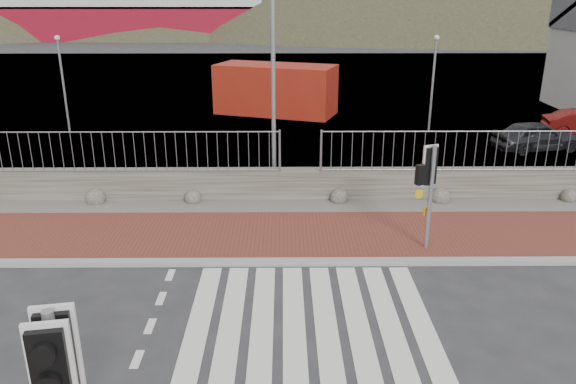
{
  "coord_description": "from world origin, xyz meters",
  "views": [
    {
      "loc": [
        -0.49,
        -8.54,
        5.95
      ],
      "look_at": [
        -0.39,
        3.0,
        1.77
      ],
      "focal_mm": 35.0,
      "sensor_mm": 36.0,
      "label": 1
    }
  ],
  "objects_px": {
    "traffic_signal_near": "(59,384)",
    "traffic_signal_far": "(431,176)",
    "streetlight": "(277,49)",
    "shipping_container": "(276,89)",
    "car_a": "(537,136)"
  },
  "relations": [
    {
      "from": "car_a",
      "to": "shipping_container",
      "type": "bearing_deg",
      "value": 44.5
    },
    {
      "from": "streetlight",
      "to": "traffic_signal_near",
      "type": "bearing_deg",
      "value": -76.38
    },
    {
      "from": "traffic_signal_far",
      "to": "streetlight",
      "type": "distance_m",
      "value": 6.13
    },
    {
      "from": "traffic_signal_near",
      "to": "traffic_signal_far",
      "type": "relative_size",
      "value": 1.16
    },
    {
      "from": "shipping_container",
      "to": "car_a",
      "type": "xyz_separation_m",
      "value": [
        10.23,
        -7.01,
        -0.64
      ]
    },
    {
      "from": "traffic_signal_far",
      "to": "streetlight",
      "type": "height_order",
      "value": "streetlight"
    },
    {
      "from": "car_a",
      "to": "streetlight",
      "type": "bearing_deg",
      "value": 103.28
    },
    {
      "from": "traffic_signal_far",
      "to": "car_a",
      "type": "relative_size",
      "value": 0.77
    },
    {
      "from": "streetlight",
      "to": "shipping_container",
      "type": "xyz_separation_m",
      "value": [
        -0.21,
        11.54,
        -3.11
      ]
    },
    {
      "from": "traffic_signal_near",
      "to": "streetlight",
      "type": "relative_size",
      "value": 0.4
    },
    {
      "from": "traffic_signal_near",
      "to": "shipping_container",
      "type": "distance_m",
      "value": 23.53
    },
    {
      "from": "streetlight",
      "to": "car_a",
      "type": "bearing_deg",
      "value": 48.01
    },
    {
      "from": "traffic_signal_far",
      "to": "traffic_signal_near",
      "type": "bearing_deg",
      "value": 30.89
    },
    {
      "from": "traffic_signal_far",
      "to": "shipping_container",
      "type": "distance_m",
      "value": 16.36
    },
    {
      "from": "traffic_signal_near",
      "to": "traffic_signal_far",
      "type": "distance_m",
      "value": 9.43
    }
  ]
}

